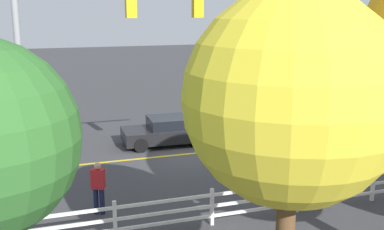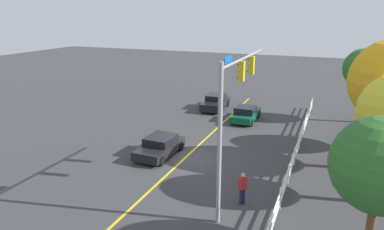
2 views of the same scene
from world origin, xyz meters
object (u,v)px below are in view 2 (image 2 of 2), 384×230
object	(u,v)px
car_1	(160,146)
tree_2	(364,69)
pedestrian	(243,187)
car_0	(246,114)
car_2	(215,102)
tree_0	(380,166)

from	to	relation	value
car_1	tree_2	world-z (taller)	tree_2
pedestrian	car_1	bearing A→B (deg)	174.85
car_1	tree_2	size ratio (longest dim) A/B	0.64
car_0	pedestrian	xyz separation A→B (m)	(14.02, 3.33, 0.29)
car_0	car_1	distance (m)	10.51
car_2	tree_0	size ratio (longest dim) A/B	0.78
car_1	tree_2	bearing A→B (deg)	138.07
car_0	pedestrian	size ratio (longest dim) A/B	2.42
pedestrian	tree_0	world-z (taller)	tree_0
car_1	car_2	distance (m)	12.75
tree_0	tree_2	xyz separation A→B (m)	(-19.99, 0.33, 0.56)
car_0	car_1	size ratio (longest dim) A/B	0.99
car_2	car_0	bearing A→B (deg)	50.82
car_2	pedestrian	size ratio (longest dim) A/B	2.73
pedestrian	car_0	bearing A→B (deg)	129.32
car_0	car_1	world-z (taller)	car_0
car_0	pedestrian	distance (m)	14.41
car_1	car_2	xyz separation A→B (m)	(-12.75, -0.32, 0.05)
tree_0	pedestrian	bearing A→B (deg)	-115.25
pedestrian	tree_2	size ratio (longest dim) A/B	0.26
car_0	pedestrian	world-z (taller)	pedestrian
car_1	pedestrian	size ratio (longest dim) A/B	2.45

